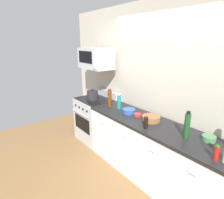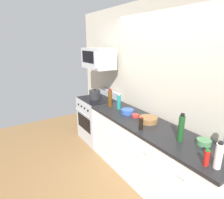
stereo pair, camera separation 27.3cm
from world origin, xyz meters
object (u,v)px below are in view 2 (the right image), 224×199
Objects in this scene: bowl_red_small at (136,116)px; bottle_soy_sauce_dark at (141,123)px; bowl_blue_mixing at (128,111)px; stockpot at (95,95)px; bottle_wine_green at (181,128)px; bowl_wooden_salad at (148,119)px; bottle_sparkling_teal at (119,102)px; bottle_hot_sauce_red at (207,158)px; range_oven at (98,119)px; microwave at (98,58)px; bottle_vinegar_white at (219,156)px; bottle_wine_amber at (110,98)px; bowl_green_glaze at (204,142)px.

bottle_soy_sauce_dark is at bearing -30.25° from bowl_red_small.
stockpot reaches higher than bowl_blue_mixing.
bottle_wine_green is 0.90m from bowl_red_small.
stockpot is at bearing -175.89° from bowl_wooden_salad.
bottle_sparkling_teal reaches higher than bottle_hot_sauce_red.
range_oven is 1.57m from bowl_wooden_salad.
bottle_wine_green is (2.10, -0.06, -0.66)m from microwave.
bottle_vinegar_white reaches higher than bowl_wooden_salad.
bottle_vinegar_white is at bearing -7.09° from bowl_red_small.
bottle_wine_amber reaches higher than bottle_hot_sauce_red.
range_oven is at bearing -177.94° from bowl_wooden_salad.
bottle_wine_amber is 2.07m from bottle_vinegar_white.
bottle_soy_sauce_dark is 1.62m from stockpot.
microwave is at bearing 178.48° from bottle_wine_green.
bottle_hot_sauce_red is 1.35m from bowl_red_small.
bottle_wine_green is at bearing -5.95° from bowl_wooden_salad.
range_oven is 2.70m from bottle_vinegar_white.
bowl_wooden_salad is at bearing -173.71° from bowl_green_glaze.
bottle_wine_green is at bearing 157.76° from bottle_hot_sauce_red.
bowl_wooden_salad is (0.92, 0.09, -0.11)m from bottle_wine_amber.
bottle_vinegar_white is 1.67× the size of bottle_hot_sauce_red.
bottle_vinegar_white reaches higher than bottle_soy_sauce_dark.
bottle_soy_sauce_dark is 0.51× the size of bottle_wine_green.
bottle_soy_sauce_dark is (-1.03, -0.05, -0.05)m from bottle_vinegar_white.
bowl_red_small is 0.56× the size of bowl_blue_mixing.
bottle_wine_amber is 1.18× the size of bottle_vinegar_white.
bottle_wine_amber reaches higher than bottle_soy_sauce_dark.
bottle_hot_sauce_red reaches higher than bowl_blue_mixing.
range_oven is at bearing 176.79° from bottle_vinegar_white.
bottle_wine_amber is at bearing -8.16° from microwave.
bowl_wooden_salad is (0.26, 0.03, 0.02)m from bowl_red_small.
bottle_sparkling_teal is at bearing 178.71° from bottle_wine_green.
bottle_wine_amber reaches higher than bottle_sparkling_teal.
bottle_vinegar_white is 1.30× the size of bowl_blue_mixing.
bottle_wine_amber is 1.53× the size of bowl_blue_mixing.
bottle_wine_amber is at bearing 1.74° from stockpot.
bowl_red_small is at bearing 5.33° from bowl_blue_mixing.
range_oven is 1.14m from bowl_blue_mixing.
bottle_sparkling_teal reaches higher than stockpot.
bottle_wine_amber reaches higher than stockpot.
bowl_green_glaze is at bearing 125.02° from bottle_hot_sauce_red.
bowl_blue_mixing is at bearing -174.02° from bowl_green_glaze.
bottle_soy_sauce_dark is (1.61, -0.24, -0.75)m from microwave.
bowl_blue_mixing reaches higher than bowl_green_glaze.
bowl_wooden_salad is (-1.07, 0.25, -0.04)m from bottle_hot_sauce_red.
bowl_blue_mixing is (-1.28, -0.13, 0.01)m from bowl_green_glaze.
bowl_blue_mixing is (-1.07, 0.02, -0.13)m from bottle_wine_green.
bottle_wine_amber is 2.00m from bottle_hot_sauce_red.
stockpot reaches higher than bottle_hot_sauce_red.
bottle_wine_green reaches higher than bottle_hot_sauce_red.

